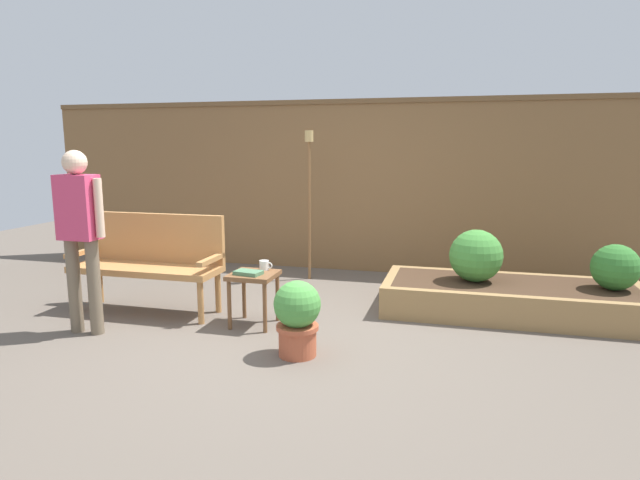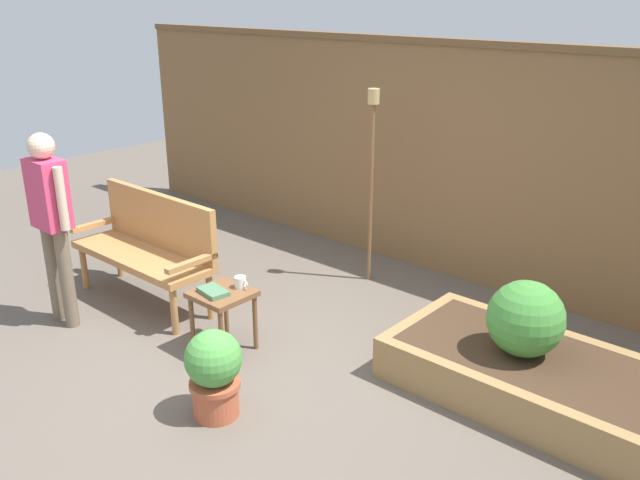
{
  "view_description": "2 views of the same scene",
  "coord_description": "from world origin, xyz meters",
  "px_view_note": "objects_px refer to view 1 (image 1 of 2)",
  "views": [
    {
      "loc": [
        1.38,
        -4.14,
        1.6
      ],
      "look_at": [
        0.19,
        0.37,
        0.78
      ],
      "focal_mm": 30.27,
      "sensor_mm": 36.0,
      "label": 1
    },
    {
      "loc": [
        3.09,
        -2.65,
        2.54
      ],
      "look_at": [
        -0.16,
        1.05,
        0.7
      ],
      "focal_mm": 37.5,
      "sensor_mm": 36.0,
      "label": 2
    }
  ],
  "objects_px": {
    "garden_bench": "(151,255)",
    "shrub_far_corner": "(615,267)",
    "side_table": "(254,282)",
    "tiki_torch": "(309,179)",
    "shrub_near_bench": "(476,256)",
    "cup_on_table": "(264,265)",
    "book_on_table": "(248,273)",
    "person_by_bench": "(80,226)",
    "potted_boxwood": "(297,315)"
  },
  "relations": [
    {
      "from": "garden_bench",
      "to": "shrub_far_corner",
      "type": "height_order",
      "value": "garden_bench"
    },
    {
      "from": "side_table",
      "to": "tiki_torch",
      "type": "distance_m",
      "value": 1.94
    },
    {
      "from": "shrub_near_bench",
      "to": "tiki_torch",
      "type": "distance_m",
      "value": 2.18
    },
    {
      "from": "garden_bench",
      "to": "shrub_near_bench",
      "type": "height_order",
      "value": "garden_bench"
    },
    {
      "from": "side_table",
      "to": "shrub_near_bench",
      "type": "distance_m",
      "value": 2.13
    },
    {
      "from": "cup_on_table",
      "to": "tiki_torch",
      "type": "xyz_separation_m",
      "value": [
        -0.04,
        1.63,
        0.68
      ]
    },
    {
      "from": "book_on_table",
      "to": "person_by_bench",
      "type": "height_order",
      "value": "person_by_bench"
    },
    {
      "from": "book_on_table",
      "to": "potted_boxwood",
      "type": "relative_size",
      "value": 0.39
    },
    {
      "from": "side_table",
      "to": "book_on_table",
      "type": "xyz_separation_m",
      "value": [
        -0.02,
        -0.07,
        0.1
      ]
    },
    {
      "from": "book_on_table",
      "to": "potted_boxwood",
      "type": "bearing_deg",
      "value": -31.29
    },
    {
      "from": "potted_boxwood",
      "to": "book_on_table",
      "type": "bearing_deg",
      "value": 139.57
    },
    {
      "from": "shrub_near_bench",
      "to": "person_by_bench",
      "type": "relative_size",
      "value": 0.32
    },
    {
      "from": "tiki_torch",
      "to": "person_by_bench",
      "type": "bearing_deg",
      "value": -119.97
    },
    {
      "from": "tiki_torch",
      "to": "side_table",
      "type": "bearing_deg",
      "value": -90.5
    },
    {
      "from": "shrub_near_bench",
      "to": "book_on_table",
      "type": "bearing_deg",
      "value": -152.94
    },
    {
      "from": "book_on_table",
      "to": "person_by_bench",
      "type": "distance_m",
      "value": 1.46
    },
    {
      "from": "potted_boxwood",
      "to": "tiki_torch",
      "type": "height_order",
      "value": "tiki_torch"
    },
    {
      "from": "shrub_far_corner",
      "to": "cup_on_table",
      "type": "bearing_deg",
      "value": -165.66
    },
    {
      "from": "book_on_table",
      "to": "shrub_near_bench",
      "type": "xyz_separation_m",
      "value": [
        1.94,
        0.99,
        0.06
      ]
    },
    {
      "from": "shrub_near_bench",
      "to": "tiki_torch",
      "type": "relative_size",
      "value": 0.29
    },
    {
      "from": "shrub_near_bench",
      "to": "person_by_bench",
      "type": "xyz_separation_m",
      "value": [
        -3.24,
        -1.48,
        0.38
      ]
    },
    {
      "from": "shrub_far_corner",
      "to": "person_by_bench",
      "type": "bearing_deg",
      "value": -161.61
    },
    {
      "from": "tiki_torch",
      "to": "person_by_bench",
      "type": "relative_size",
      "value": 1.13
    },
    {
      "from": "side_table",
      "to": "potted_boxwood",
      "type": "distance_m",
      "value": 0.83
    },
    {
      "from": "cup_on_table",
      "to": "shrub_far_corner",
      "type": "distance_m",
      "value": 3.18
    },
    {
      "from": "potted_boxwood",
      "to": "shrub_near_bench",
      "type": "height_order",
      "value": "shrub_near_bench"
    },
    {
      "from": "garden_bench",
      "to": "tiki_torch",
      "type": "height_order",
      "value": "tiki_torch"
    },
    {
      "from": "garden_bench",
      "to": "side_table",
      "type": "relative_size",
      "value": 3.0
    },
    {
      "from": "cup_on_table",
      "to": "person_by_bench",
      "type": "distance_m",
      "value": 1.59
    },
    {
      "from": "book_on_table",
      "to": "shrub_far_corner",
      "type": "bearing_deg",
      "value": 26.57
    },
    {
      "from": "shrub_near_bench",
      "to": "tiki_torch",
      "type": "height_order",
      "value": "tiki_torch"
    },
    {
      "from": "cup_on_table",
      "to": "shrub_far_corner",
      "type": "xyz_separation_m",
      "value": [
        3.08,
        0.79,
        -0.01
      ]
    },
    {
      "from": "garden_bench",
      "to": "person_by_bench",
      "type": "bearing_deg",
      "value": -104.09
    },
    {
      "from": "potted_boxwood",
      "to": "tiki_torch",
      "type": "distance_m",
      "value": 2.57
    },
    {
      "from": "side_table",
      "to": "shrub_far_corner",
      "type": "bearing_deg",
      "value": 16.43
    },
    {
      "from": "shrub_far_corner",
      "to": "tiki_torch",
      "type": "height_order",
      "value": "tiki_torch"
    },
    {
      "from": "garden_bench",
      "to": "cup_on_table",
      "type": "bearing_deg",
      "value": -2.07
    },
    {
      "from": "cup_on_table",
      "to": "shrub_near_bench",
      "type": "bearing_deg",
      "value": 22.9
    },
    {
      "from": "cup_on_table",
      "to": "tiki_torch",
      "type": "distance_m",
      "value": 1.76
    },
    {
      "from": "shrub_far_corner",
      "to": "potted_boxwood",
      "type": "bearing_deg",
      "value": -149.35
    },
    {
      "from": "potted_boxwood",
      "to": "shrub_near_bench",
      "type": "bearing_deg",
      "value": 48.61
    },
    {
      "from": "cup_on_table",
      "to": "person_by_bench",
      "type": "xyz_separation_m",
      "value": [
        -1.38,
        -0.69,
        0.41
      ]
    },
    {
      "from": "shrub_far_corner",
      "to": "person_by_bench",
      "type": "height_order",
      "value": "person_by_bench"
    },
    {
      "from": "potted_boxwood",
      "to": "shrub_near_bench",
      "type": "distance_m",
      "value": 2.02
    },
    {
      "from": "cup_on_table",
      "to": "shrub_near_bench",
      "type": "relative_size",
      "value": 0.24
    },
    {
      "from": "shrub_near_bench",
      "to": "shrub_far_corner",
      "type": "bearing_deg",
      "value": 0.0
    },
    {
      "from": "side_table",
      "to": "shrub_far_corner",
      "type": "height_order",
      "value": "shrub_far_corner"
    },
    {
      "from": "garden_bench",
      "to": "cup_on_table",
      "type": "distance_m",
      "value": 1.19
    },
    {
      "from": "side_table",
      "to": "garden_bench",
      "type": "bearing_deg",
      "value": 170.99
    },
    {
      "from": "garden_bench",
      "to": "book_on_table",
      "type": "distance_m",
      "value": 1.14
    }
  ]
}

